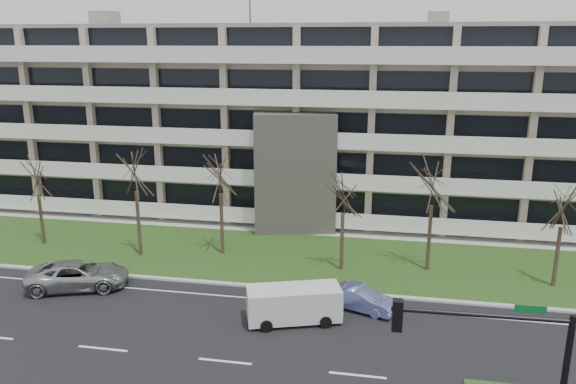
% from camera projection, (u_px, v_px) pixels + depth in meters
% --- Properties ---
extents(ground, '(160.00, 160.00, 0.00)m').
position_uv_depth(ground, '(225.00, 361.00, 25.46)').
color(ground, black).
rests_on(ground, ground).
extents(grass_verge, '(90.00, 10.00, 0.06)m').
position_uv_depth(grass_verge, '(281.00, 256.00, 37.79)').
color(grass_verge, '#2C4818').
rests_on(grass_verge, ground).
extents(curb, '(90.00, 0.35, 0.12)m').
position_uv_depth(curb, '(264.00, 287.00, 33.04)').
color(curb, '#B2B2AD').
rests_on(curb, ground).
extents(sidewalk, '(90.00, 2.00, 0.08)m').
position_uv_depth(sidewalk, '(295.00, 230.00, 43.01)').
color(sidewalk, '#B2B2AD').
rests_on(sidewalk, ground).
extents(lane_edge_line, '(90.00, 0.12, 0.01)m').
position_uv_depth(lane_edge_line, '(258.00, 299.00, 31.63)').
color(lane_edge_line, white).
rests_on(lane_edge_line, ground).
extents(apartment_building, '(60.50, 15.10, 18.75)m').
position_uv_depth(apartment_building, '(309.00, 119.00, 47.49)').
color(apartment_building, '#BBA791').
rests_on(apartment_building, ground).
extents(silver_pickup, '(6.27, 4.30, 1.59)m').
position_uv_depth(silver_pickup, '(78.00, 275.00, 32.86)').
color(silver_pickup, '#A2A5A9').
rests_on(silver_pickup, ground).
extents(blue_sedan, '(4.08, 2.53, 1.27)m').
position_uv_depth(blue_sedan, '(360.00, 299.00, 30.23)').
color(blue_sedan, '#7F8FDC').
rests_on(blue_sedan, ground).
extents(white_van, '(5.11, 3.18, 1.86)m').
position_uv_depth(white_van, '(295.00, 301.00, 28.84)').
color(white_van, silver).
rests_on(white_van, ground).
extents(traffic_signal, '(5.54, 0.49, 6.41)m').
position_uv_depth(traffic_signal, '(503.00, 370.00, 17.51)').
color(traffic_signal, black).
rests_on(traffic_signal, ground).
extents(tree_1, '(3.29, 3.29, 6.58)m').
position_uv_depth(tree_1, '(36.00, 175.00, 38.79)').
color(tree_1, '#382B21').
rests_on(tree_1, ground).
extents(tree_2, '(4.01, 4.01, 8.03)m').
position_uv_depth(tree_2, '(134.00, 165.00, 36.35)').
color(tree_2, '#382B21').
rests_on(tree_2, ground).
extents(tree_3, '(3.81, 3.81, 7.63)m').
position_uv_depth(tree_3, '(220.00, 169.00, 36.73)').
color(tree_3, '#382B21').
rests_on(tree_3, ground).
extents(tree_4, '(3.36, 3.36, 6.71)m').
position_uv_depth(tree_4, '(343.00, 191.00, 34.24)').
color(tree_4, '#382B21').
rests_on(tree_4, ground).
extents(tree_5, '(3.81, 3.81, 7.62)m').
position_uv_depth(tree_5, '(433.00, 180.00, 34.01)').
color(tree_5, '#382B21').
rests_on(tree_5, ground).
extents(tree_6, '(3.30, 3.30, 6.60)m').
position_uv_depth(tree_6, '(564.00, 203.00, 31.89)').
color(tree_6, '#382B21').
rests_on(tree_6, ground).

